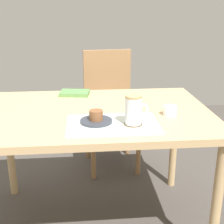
# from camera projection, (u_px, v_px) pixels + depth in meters

# --- Properties ---
(ground_plane) EXTENTS (4.40, 4.40, 0.02)m
(ground_plane) POSITION_uv_depth(u_px,v_px,m) (97.00, 223.00, 1.93)
(ground_plane) COLOR #47423D
(dining_table) EXTENTS (1.25, 0.85, 0.73)m
(dining_table) POSITION_uv_depth(u_px,v_px,m) (95.00, 123.00, 1.71)
(dining_table) COLOR tan
(dining_table) RESTS_ON ground_plane
(wooden_chair) EXTENTS (0.46, 0.46, 0.93)m
(wooden_chair) POSITION_uv_depth(u_px,v_px,m) (110.00, 105.00, 2.51)
(wooden_chair) COLOR #997047
(wooden_chair) RESTS_ON ground_plane
(placemat) EXTENTS (0.44, 0.29, 0.00)m
(placemat) POSITION_uv_depth(u_px,v_px,m) (113.00, 124.00, 1.49)
(placemat) COLOR silver
(placemat) RESTS_ON dining_table
(pastry_plate) EXTENTS (0.16, 0.16, 0.01)m
(pastry_plate) POSITION_uv_depth(u_px,v_px,m) (96.00, 121.00, 1.51)
(pastry_plate) COLOR #333842
(pastry_plate) RESTS_ON placemat
(pastry) EXTENTS (0.07, 0.07, 0.05)m
(pastry) POSITION_uv_depth(u_px,v_px,m) (96.00, 115.00, 1.50)
(pastry) COLOR brown
(pastry) RESTS_ON pastry_plate
(coffee_coaster) EXTENTS (0.09, 0.09, 0.00)m
(coffee_coaster) POSITION_uv_depth(u_px,v_px,m) (133.00, 124.00, 1.48)
(coffee_coaster) COLOR brown
(coffee_coaster) RESTS_ON placemat
(coffee_mug) EXTENTS (0.11, 0.08, 0.14)m
(coffee_mug) POSITION_uv_depth(u_px,v_px,m) (134.00, 109.00, 1.46)
(coffee_mug) COLOR white
(coffee_mug) RESTS_ON coffee_coaster
(sugar_bowl) EXTENTS (0.07, 0.07, 0.05)m
(sugar_bowl) POSITION_uv_depth(u_px,v_px,m) (170.00, 111.00, 1.61)
(sugar_bowl) COLOR white
(sugar_bowl) RESTS_ON dining_table
(small_book) EXTENTS (0.20, 0.15, 0.02)m
(small_book) POSITION_uv_depth(u_px,v_px,m) (75.00, 93.00, 1.97)
(small_book) COLOR #598C4C
(small_book) RESTS_ON dining_table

